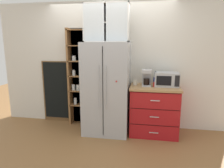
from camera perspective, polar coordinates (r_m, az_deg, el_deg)
name	(u,v)px	position (r m, az deg, el deg)	size (l,w,h in m)	color
ground_plane	(107,130)	(4.11, -1.39, -13.12)	(10.51, 10.51, 0.00)	olive
wall_back_cream	(111,65)	(4.15, -0.39, 5.46)	(4.82, 0.10, 2.55)	silver
refrigerator	(107,88)	(3.82, -1.48, -1.23)	(0.85, 0.74, 1.74)	#ADAFB5
pantry_shelf_column	(79,77)	(4.26, -9.53, 2.04)	(0.45, 0.24, 2.02)	brown
counter_cabinet	(154,110)	(3.91, 11.94, -7.31)	(0.91, 0.66, 0.93)	#A8161C
microwave	(166,79)	(3.82, 15.38, 1.33)	(0.44, 0.33, 0.26)	#ADAFB5
coffee_maker	(147,78)	(3.76, 9.92, 1.80)	(0.17, 0.20, 0.31)	#B7B7BC
mug_cream	(135,83)	(3.83, 6.66, 0.41)	(0.12, 0.08, 0.09)	silver
mug_red	(155,84)	(3.72, 12.32, -0.11)	(0.11, 0.07, 0.09)	red
bottle_cobalt	(155,81)	(3.74, 12.31, 0.98)	(0.07, 0.07, 0.26)	navy
bottle_clear	(155,80)	(3.75, 12.32, 1.20)	(0.06, 0.06, 0.28)	silver
upper_cabinet	(107,23)	(3.79, -1.43, 17.04)	(0.82, 0.32, 0.68)	silver
chalkboard_menu	(56,91)	(4.56, -15.73, -2.06)	(0.60, 0.04, 1.34)	brown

